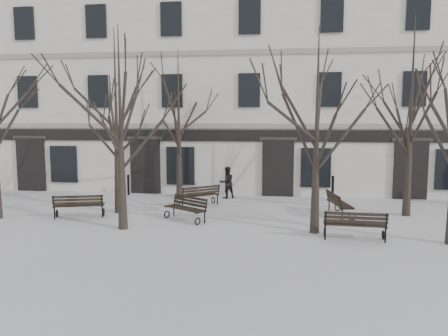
% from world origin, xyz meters
% --- Properties ---
extents(ground, '(100.00, 100.00, 0.00)m').
position_xyz_m(ground, '(0.00, 0.00, 0.00)').
color(ground, silver).
rests_on(ground, ground).
extents(building, '(40.40, 10.20, 11.40)m').
position_xyz_m(building, '(0.00, 12.96, 5.52)').
color(building, silver).
rests_on(building, ground).
extents(tree_1, '(5.06, 5.06, 7.23)m').
position_xyz_m(tree_1, '(-2.04, 0.50, 4.52)').
color(tree_1, black).
rests_on(tree_1, ground).
extents(tree_2, '(4.95, 4.95, 7.07)m').
position_xyz_m(tree_2, '(4.82, 0.83, 4.42)').
color(tree_2, black).
rests_on(tree_2, ground).
extents(tree_4, '(5.37, 5.37, 7.68)m').
position_xyz_m(tree_4, '(-3.20, 3.13, 4.80)').
color(tree_4, black).
rests_on(tree_4, ground).
extents(tree_5, '(5.13, 5.13, 7.33)m').
position_xyz_m(tree_5, '(-1.45, 7.00, 4.58)').
color(tree_5, black).
rests_on(tree_5, ground).
extents(tree_6, '(5.73, 5.73, 8.19)m').
position_xyz_m(tree_6, '(8.78, 4.05, 5.12)').
color(tree_6, black).
rests_on(tree_6, ground).
extents(bench_1, '(2.05, 1.20, 0.98)m').
position_xyz_m(bench_1, '(-4.40, 1.93, 0.53)').
color(bench_1, black).
rests_on(bench_1, ground).
extents(bench_2, '(2.04, 0.84, 1.00)m').
position_xyz_m(bench_2, '(6.05, 0.00, 0.55)').
color(bench_2, black).
rests_on(bench_2, ground).
extents(bench_3, '(1.89, 1.60, 0.94)m').
position_xyz_m(bench_3, '(-0.03, 2.10, 0.51)').
color(bench_3, black).
rests_on(bench_3, ground).
extents(bench_4, '(1.90, 1.74, 0.97)m').
position_xyz_m(bench_4, '(-0.04, 4.83, 0.53)').
color(bench_4, black).
rests_on(bench_4, ground).
extents(bench_5, '(1.01, 2.01, 0.97)m').
position_xyz_m(bench_5, '(6.00, 3.66, 0.53)').
color(bench_5, black).
rests_on(bench_5, ground).
extents(bollard_a, '(0.14, 0.14, 1.09)m').
position_xyz_m(bollard_a, '(-4.22, 7.24, 0.58)').
color(bollard_a, black).
rests_on(bollard_a, ground).
extents(bollard_b, '(0.15, 0.15, 1.20)m').
position_xyz_m(bollard_b, '(6.18, 7.24, 0.64)').
color(bollard_b, black).
rests_on(bollard_b, ground).
extents(pedestrian_b, '(0.97, 0.91, 1.58)m').
position_xyz_m(pedestrian_b, '(0.97, 7.05, 0.00)').
color(pedestrian_b, black).
rests_on(pedestrian_b, ground).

